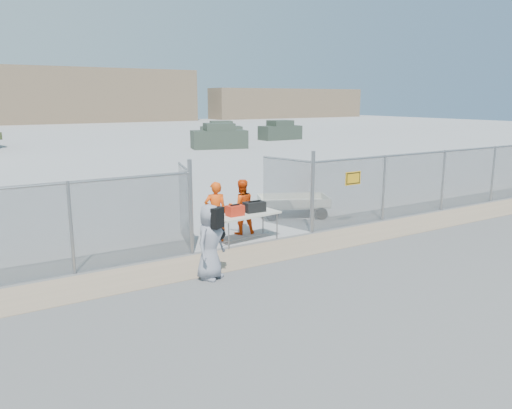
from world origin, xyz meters
TOP-DOWN VIEW (x-y plane):
  - ground at (0.00, 0.00)m, footprint 160.00×160.00m
  - tarmac_inside at (0.00, 42.00)m, footprint 160.00×80.00m
  - dirt_strip at (0.00, 1.00)m, footprint 44.00×1.60m
  - distant_hills at (5.00, 78.00)m, footprint 140.00×6.00m
  - chain_link_fence at (0.00, 2.00)m, footprint 40.00×0.20m
  - folding_table at (-0.19, 2.19)m, footprint 2.02×1.03m
  - orange_bag at (-0.60, 2.13)m, footprint 0.48×0.33m
  - black_duffel at (0.11, 2.27)m, footprint 0.61×0.37m
  - security_worker_left at (-0.94, 2.66)m, footprint 0.73×0.59m
  - security_worker_right at (0.10, 3.00)m, footprint 0.94×0.80m
  - visitor at (-2.42, 0.05)m, footprint 1.01×0.90m
  - utility_trailer at (2.82, 4.09)m, footprint 3.46×2.73m
  - parked_vehicle_near at (11.72, 26.74)m, footprint 4.80×3.08m
  - parked_vehicle_mid at (15.93, 34.36)m, footprint 4.37×3.06m
  - parked_vehicle_far at (20.97, 31.43)m, footprint 4.16×1.93m

SIDE VIEW (x-z plane):
  - ground at x=0.00m, z-range 0.00..0.00m
  - tarmac_inside at x=0.00m, z-range 0.00..0.01m
  - dirt_strip at x=0.00m, z-range 0.00..0.01m
  - utility_trailer at x=2.82m, z-range 0.00..0.75m
  - folding_table at x=-0.19m, z-range 0.00..0.83m
  - security_worker_right at x=0.10m, z-range 0.00..1.67m
  - visitor at x=-2.42m, z-range 0.00..1.73m
  - security_worker_left at x=-0.94m, z-range 0.00..1.74m
  - parked_vehicle_mid at x=15.93m, z-range 0.00..1.81m
  - parked_vehicle_far at x=20.97m, z-range 0.00..1.87m
  - orange_bag at x=-0.60m, z-range 0.83..1.11m
  - black_duffel at x=0.11m, z-range 0.83..1.12m
  - parked_vehicle_near at x=11.72m, z-range 0.00..2.01m
  - chain_link_fence at x=0.00m, z-range 0.00..2.20m
  - distant_hills at x=5.00m, z-range 0.00..9.00m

